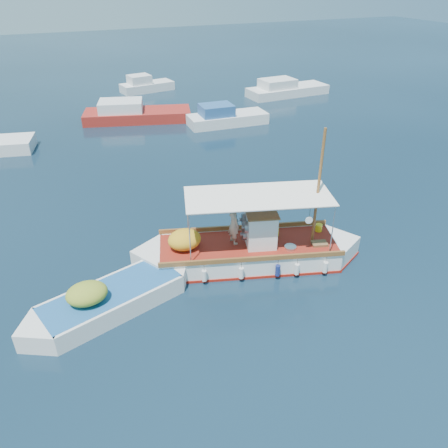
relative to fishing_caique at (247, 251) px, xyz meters
name	(u,v)px	position (x,y,z in m)	size (l,w,h in m)	color
ground	(235,253)	(-0.19, 0.73, -0.51)	(160.00, 160.00, 0.00)	black
fishing_caique	(247,251)	(0.00, 0.00, 0.00)	(9.07, 4.42, 5.77)	white
dinghy	(111,301)	(-5.67, -0.72, -0.17)	(6.44, 3.24, 1.64)	white
bg_boat_n	(134,114)	(0.18, 20.90, -0.02)	(8.69, 4.88, 1.80)	maroon
bg_boat_ne	(225,118)	(6.39, 17.14, -0.02)	(6.16, 2.49, 1.80)	silver
bg_boat_e	(285,90)	(15.15, 23.11, -0.02)	(7.96, 3.01, 1.80)	silver
bg_boat_far_n	(146,86)	(3.37, 29.87, -0.02)	(5.29, 2.80, 1.80)	silver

